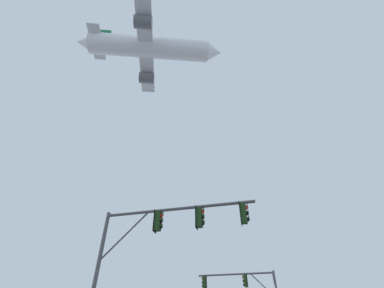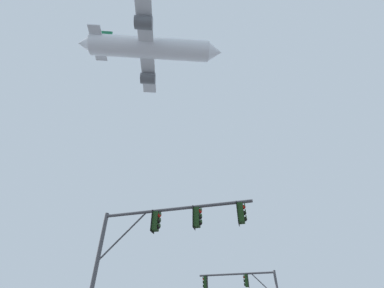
# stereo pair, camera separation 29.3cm
# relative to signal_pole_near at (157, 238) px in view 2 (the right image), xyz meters

# --- Properties ---
(signal_pole_near) EXTENTS (7.35, 1.63, 6.61)m
(signal_pole_near) POSITION_rel_signal_pole_near_xyz_m (0.00, 0.00, 0.00)
(signal_pole_near) COLOR #4C4C51
(signal_pole_near) RESTS_ON ground
(airplane) EXTENTS (28.53, 22.04, 7.77)m
(airplane) POSITION_rel_signal_pole_near_xyz_m (-7.65, 17.37, 42.46)
(airplane) COLOR white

